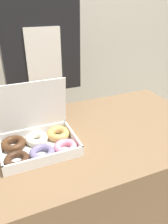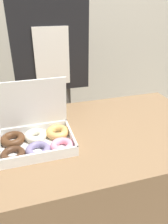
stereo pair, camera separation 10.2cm
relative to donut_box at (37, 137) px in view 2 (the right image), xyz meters
name	(u,v)px [view 2 (the right image)]	position (x,y,z in m)	size (l,w,h in m)	color
wall_back	(52,5)	(0.32, 1.38, 0.49)	(10.00, 0.05, 2.60)	beige
table	(100,187)	(0.32, 0.03, -0.42)	(1.10, 0.71, 0.77)	brown
donut_box	(37,137)	(0.00, 0.00, 0.00)	(0.35, 0.26, 0.28)	white
person_customer	(52,84)	(0.16, 0.58, 0.03)	(0.46, 0.25, 1.58)	#4C4742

